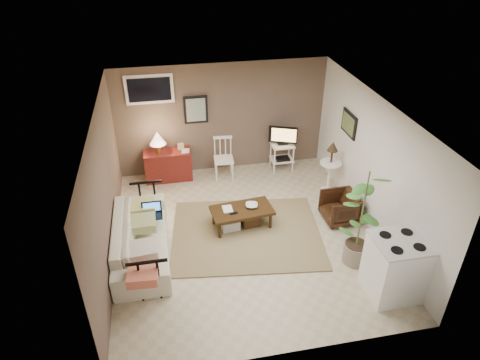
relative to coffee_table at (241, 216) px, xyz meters
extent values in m
plane|color=#C1B293|center=(0.02, -0.25, -0.23)|extent=(5.00, 5.00, 0.00)
cube|color=black|center=(-0.53, 2.23, 1.22)|extent=(0.50, 0.03, 0.60)
cube|color=black|center=(2.24, 0.80, 1.29)|extent=(0.03, 0.60, 0.45)
cube|color=white|center=(-1.43, 2.23, 1.72)|extent=(0.96, 0.03, 0.60)
cube|color=olive|center=(0.04, -0.23, -0.22)|extent=(2.87, 2.41, 0.03)
cube|color=#35220E|center=(0.01, 0.00, 0.13)|extent=(1.15, 0.68, 0.05)
cylinder|color=#35220E|center=(-0.44, -0.26, -0.06)|extent=(0.06, 0.06, 0.35)
cylinder|color=#35220E|center=(0.50, -0.16, -0.06)|extent=(0.06, 0.06, 0.35)
cylinder|color=#35220E|center=(-0.49, 0.16, -0.06)|extent=(0.06, 0.06, 0.35)
cylinder|color=#35220E|center=(0.46, 0.26, -0.06)|extent=(0.06, 0.06, 0.35)
cube|color=black|center=(-0.16, -0.11, 0.18)|extent=(0.14, 0.06, 0.02)
cube|color=#482F19|center=(0.17, 0.02, -0.10)|extent=(0.35, 0.31, 0.24)
cube|color=silver|center=(-0.22, -0.02, -0.12)|extent=(0.35, 0.31, 0.20)
imported|color=white|center=(-1.78, -0.38, 0.20)|extent=(0.65, 2.22, 0.87)
cube|color=black|center=(-1.57, -0.06, 0.27)|extent=(0.34, 0.23, 0.02)
cube|color=black|center=(-1.57, 0.06, 0.39)|extent=(0.34, 0.02, 0.21)
cube|color=#3377E8|center=(-1.57, 0.05, 0.39)|extent=(0.29, 0.00, 0.17)
cube|color=maroon|center=(-1.21, 1.98, 0.10)|extent=(0.99, 0.44, 0.66)
cylinder|color=#A78840|center=(-1.37, 1.94, 0.53)|extent=(0.11, 0.11, 0.22)
cone|color=beige|center=(-1.37, 1.94, 0.78)|extent=(0.33, 0.33, 0.26)
cube|color=tan|center=(-0.91, 2.01, 0.50)|extent=(0.13, 0.02, 0.16)
cube|color=white|center=(-0.03, 1.83, 0.19)|extent=(0.44, 0.44, 0.04)
cylinder|color=white|center=(-0.22, 1.67, -0.03)|extent=(0.03, 0.03, 0.41)
cylinder|color=white|center=(0.13, 1.64, -0.03)|extent=(0.03, 0.03, 0.41)
cylinder|color=white|center=(-0.19, 2.01, -0.03)|extent=(0.03, 0.03, 0.41)
cylinder|color=white|center=(0.16, 1.99, -0.03)|extent=(0.03, 0.03, 0.41)
cube|color=white|center=(-0.01, 2.01, 0.64)|extent=(0.41, 0.07, 0.06)
cube|color=white|center=(1.30, 1.92, 0.37)|extent=(0.49, 0.40, 0.04)
cube|color=white|center=(1.30, 1.92, 0.02)|extent=(0.49, 0.40, 0.03)
cylinder|color=white|center=(1.09, 1.75, 0.08)|extent=(0.03, 0.03, 0.62)
cylinder|color=white|center=(1.51, 1.75, 0.08)|extent=(0.03, 0.03, 0.62)
cylinder|color=white|center=(1.09, 2.09, 0.08)|extent=(0.03, 0.03, 0.62)
cylinder|color=white|center=(1.51, 2.09, 0.08)|extent=(0.03, 0.03, 0.62)
cube|color=black|center=(1.30, 1.92, 0.41)|extent=(0.22, 0.12, 0.03)
cube|color=black|center=(1.30, 1.92, 0.62)|extent=(0.59, 0.27, 0.37)
cube|color=#FCBB62|center=(1.30, 1.92, 0.62)|extent=(0.50, 0.20, 0.30)
cube|color=black|center=(1.30, 1.88, 0.03)|extent=(0.31, 0.22, 0.09)
cylinder|color=white|center=(1.99, 0.83, -0.22)|extent=(0.30, 0.30, 0.03)
cylinder|color=white|center=(1.99, 0.83, 0.11)|extent=(0.06, 0.06, 0.64)
cylinder|color=white|center=(1.99, 0.83, 0.44)|extent=(0.43, 0.43, 0.03)
cylinder|color=black|center=(1.99, 0.83, 0.60)|extent=(0.04, 0.04, 0.28)
cone|color=#322414|center=(1.99, 0.83, 0.82)|extent=(0.21, 0.21, 0.19)
imported|color=black|center=(1.83, -0.14, 0.08)|extent=(0.58, 0.62, 0.62)
cylinder|color=gray|center=(1.65, -1.26, -0.06)|extent=(0.39, 0.39, 0.35)
cylinder|color=#4C602D|center=(1.65, -1.26, 0.80)|extent=(0.03, 0.03, 1.36)
cube|color=white|center=(1.91, -2.00, 0.24)|extent=(0.74, 0.69, 0.95)
cube|color=silver|center=(1.91, -2.00, 0.74)|extent=(0.76, 0.71, 0.03)
cylinder|color=black|center=(1.74, -2.17, 0.76)|extent=(0.17, 0.17, 0.01)
cylinder|color=black|center=(2.07, -2.17, 0.76)|extent=(0.17, 0.17, 0.01)
cylinder|color=black|center=(1.74, -1.83, 0.76)|extent=(0.17, 0.17, 0.01)
cylinder|color=black|center=(2.07, -1.83, 0.76)|extent=(0.17, 0.17, 0.01)
imported|color=#35220E|center=(0.19, 0.04, 0.27)|extent=(0.23, 0.09, 0.22)
imported|color=#35220E|center=(-0.33, 0.04, 0.28)|extent=(0.17, 0.02, 0.24)
imported|color=#35220E|center=(-0.90, 1.93, 0.53)|extent=(0.16, 0.04, 0.21)
camera|label=1|loc=(-1.23, -6.15, 4.62)|focal=32.00mm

